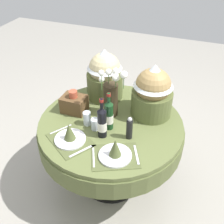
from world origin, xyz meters
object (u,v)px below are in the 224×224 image
Objects in this scene: place_setting_left at (70,136)px; gift_tub_back_right at (153,89)px; place_setting_right at (115,152)px; wine_bottle_centre at (109,115)px; dining_table at (111,133)px; wine_bottle_left at (102,122)px; flower_vase at (111,95)px; pepper_mill at (129,129)px; gift_tub_back_left at (105,73)px; tumbler_near_right at (87,118)px; woven_basket_side_left at (74,103)px; tumbler_near_left at (95,124)px.

gift_tub_back_right is at bearing 48.45° from place_setting_left.
wine_bottle_centre is (-0.16, 0.28, 0.08)m from place_setting_right.
wine_bottle_centre is (0.01, -0.08, 0.26)m from dining_table.
flower_vase is at bearing 96.65° from wine_bottle_left.
gift_tub_back_left reaches higher than pepper_mill.
wine_bottle_left is at bearing -27.10° from tumbler_near_right.
pepper_mill reaches higher than place_setting_right.
gift_tub_back_left reaches higher than place_setting_right.
gift_tub_back_left reaches higher than flower_vase.
pepper_mill is 0.95× the size of woven_basket_side_left.
tumbler_near_left is at bearing -21.31° from tumbler_near_right.
pepper_mill is (0.41, 0.19, 0.04)m from place_setting_left.
gift_tub_back_right reaches higher than wine_bottle_left.
wine_bottle_left is at bearing -83.35° from flower_vase.
wine_bottle_left is 0.74× the size of gift_tub_back_right.
place_setting_right reaches higher than tumbler_near_left.
gift_tub_back_right reaches higher than place_setting_left.
tumbler_near_right is at bearing -35.52° from woven_basket_side_left.
pepper_mill is at bearing -16.82° from wine_bottle_centre.
woven_basket_side_left is at bearing 163.27° from wine_bottle_centre.
wine_bottle_left is (0.00, -0.18, 0.27)m from dining_table.
woven_basket_side_left is at bearing -117.04° from gift_tub_back_left.
tumbler_near_left is 0.53m from gift_tub_back_left.
place_setting_right is at bearing -37.04° from woven_basket_side_left.
woven_basket_side_left is at bearing 148.36° from wine_bottle_left.
wine_bottle_left is 3.55× the size of tumbler_near_left.
wine_bottle_left is 1.66× the size of woven_basket_side_left.
flower_vase is 1.36× the size of wine_bottle_left.
place_setting_left is 0.91× the size of flower_vase.
tumbler_near_right is 0.60× the size of pepper_mill.
wine_bottle_left is (0.21, 0.14, 0.09)m from place_setting_left.
gift_tub_back_right reaches higher than tumbler_near_right.
tumbler_near_right is at bearing 152.90° from wine_bottle_left.
wine_bottle_centre is 0.20m from tumbler_near_right.
place_setting_left is 0.23m from tumbler_near_left.
place_setting_left is 1.29× the size of wine_bottle_centre.
place_setting_left is 0.70m from gift_tub_back_left.
gift_tub_back_right is at bearing 23.34° from flower_vase.
place_setting_left is 0.46m from pepper_mill.
tumbler_near_left is 0.55m from gift_tub_back_right.
woven_basket_side_left is at bearing 142.96° from place_setting_right.
dining_table is at bearing 100.50° from wine_bottle_centre.
flower_vase is 0.29m from wine_bottle_left.
dining_table is at bearing -140.40° from gift_tub_back_right.
gift_tub_back_left reaches higher than gift_tub_back_right.
place_setting_right is 0.82m from gift_tub_back_left.
pepper_mill is at bearing -33.52° from dining_table.
wine_bottle_left is 1.74× the size of pepper_mill.
woven_basket_side_left is at bearing -162.46° from gift_tub_back_right.
place_setting_left is 1.23× the size of wine_bottle_left.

